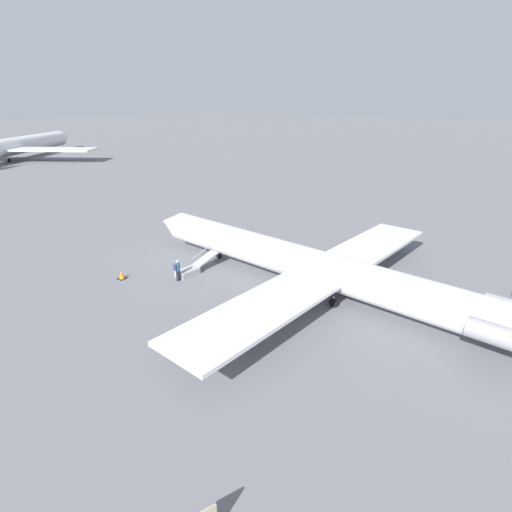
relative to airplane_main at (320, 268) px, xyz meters
The scene contains 6 objects.
ground_plane 2.23m from the airplane_main, ahead, with size 600.00×600.00×0.00m, color slate.
airplane_main is the anchor object (origin of this frame).
airplane_far_center 91.18m from the airplane_main, ahead, with size 36.91×46.26×10.18m.
boarding_stairs 10.60m from the airplane_main, 18.43° to the left, with size 1.20×4.06×1.68m.
passenger 10.96m from the airplane_main, 26.77° to the left, with size 0.36×0.55×1.74m.
traffic_cone_near_stairs 15.54m from the airplane_main, 28.66° to the left, with size 0.62×0.62×0.68m.
Camera 1 is at (-13.58, 23.62, 13.32)m, focal length 28.00 mm.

